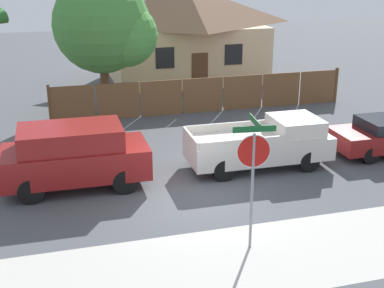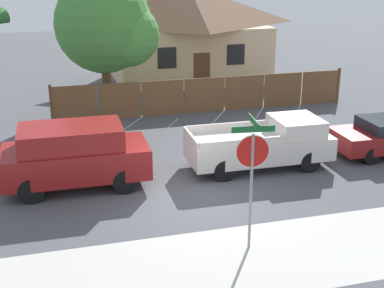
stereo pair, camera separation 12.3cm
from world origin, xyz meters
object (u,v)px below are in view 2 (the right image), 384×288
(house, at_px, (188,32))
(oak_tree, at_px, (109,27))
(orange_pickup, at_px, (264,144))
(stop_sign, at_px, (252,161))
(red_suv, at_px, (75,154))

(house, height_order, oak_tree, oak_tree)
(orange_pickup, relative_size, stop_sign, 1.46)
(red_suv, relative_size, stop_sign, 1.33)
(oak_tree, relative_size, red_suv, 1.38)
(house, relative_size, red_suv, 2.05)
(orange_pickup, xyz_separation_m, stop_sign, (-2.44, -4.94, 1.47))
(house, relative_size, oak_tree, 1.48)
(orange_pickup, height_order, stop_sign, stop_sign)
(oak_tree, height_order, orange_pickup, oak_tree)
(orange_pickup, bearing_deg, oak_tree, 117.06)
(orange_pickup, distance_m, stop_sign, 5.71)
(oak_tree, height_order, stop_sign, oak_tree)
(house, height_order, red_suv, house)
(red_suv, height_order, orange_pickup, red_suv)
(house, distance_m, red_suv, 16.00)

